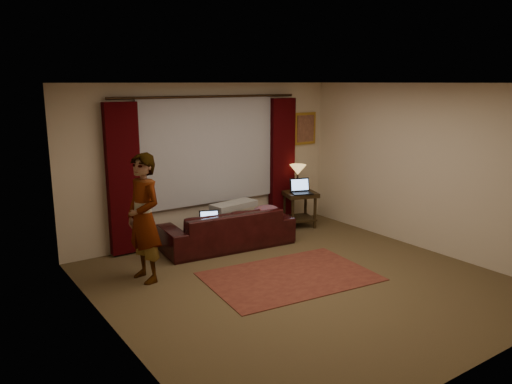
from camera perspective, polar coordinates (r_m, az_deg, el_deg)
floor at (r=6.80m, az=5.14°, el=-10.23°), size 5.00×5.00×0.01m
ceiling at (r=6.27m, az=5.61°, el=12.30°), size 5.00×5.00×0.02m
wall_back at (r=8.44m, az=-5.59°, el=3.48°), size 5.00×0.02×2.60m
wall_front at (r=4.83m, az=24.80°, el=-4.49°), size 5.00×0.02×2.60m
wall_left at (r=5.21m, az=-16.27°, el=-2.65°), size 0.02×5.00×2.60m
wall_right at (r=8.22m, az=18.88°, el=2.61°), size 0.02×5.00×2.60m
sheer_curtain at (r=8.36m, az=-5.42°, el=4.78°), size 2.50×0.05×1.80m
drape_left at (r=7.76m, az=-14.89°, el=1.41°), size 0.50×0.14×2.30m
drape_right at (r=9.19m, az=2.98°, el=3.49°), size 0.50×0.14×2.30m
curtain_rod at (r=8.25m, az=-5.37°, el=10.81°), size 0.04×0.04×3.40m
picture_frame at (r=9.55m, az=5.60°, el=7.24°), size 0.50×0.04×0.60m
sofa at (r=8.03m, az=-3.31°, el=-3.34°), size 2.19×1.12×0.85m
throw_blanket at (r=8.18m, az=-2.57°, el=0.09°), size 0.84×0.44×0.09m
clothing_pile at (r=8.20m, az=1.16°, el=-2.27°), size 0.50×0.40×0.20m
laptop_sofa at (r=7.73m, az=-5.29°, el=-3.14°), size 0.41×0.42×0.22m
area_rug at (r=6.94m, az=3.89°, el=-9.61°), size 2.38×1.72×0.01m
end_table at (r=9.21m, az=4.97°, el=-1.95°), size 0.70×0.70×0.65m
tiffany_lamp at (r=9.17m, az=4.79°, el=1.63°), size 0.32×0.32×0.49m
laptop_table at (r=8.96m, az=5.29°, el=0.63°), size 0.47×0.49×0.26m
person at (r=6.73m, az=-12.69°, el=-2.93°), size 0.58×0.58×1.72m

